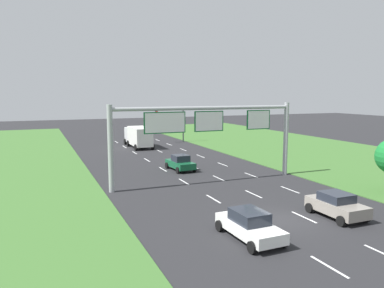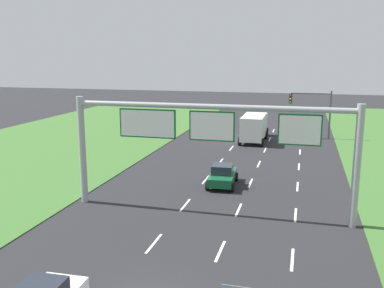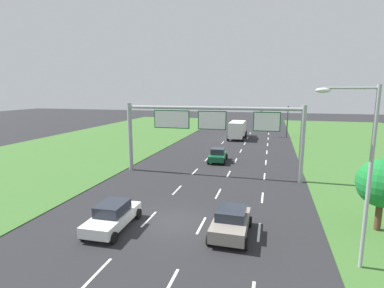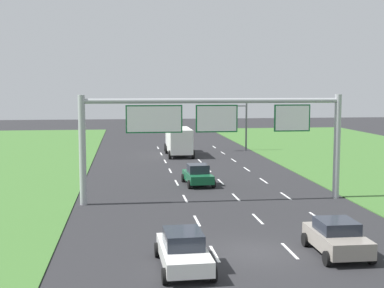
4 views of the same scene
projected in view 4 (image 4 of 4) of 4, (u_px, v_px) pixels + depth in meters
name	position (u px, v px, depth m)	size (l,w,h in m)	color
ground_plane	(253.00, 252.00, 24.34)	(200.00, 200.00, 0.00)	#262628
lane_dashes_inner_left	(185.00, 199.00, 35.96)	(0.14, 62.40, 0.01)	white
lane_dashes_inner_right	(236.00, 197.00, 36.40)	(0.14, 62.40, 0.01)	white
lane_dashes_slip	(286.00, 196.00, 36.83)	(0.14, 62.40, 0.01)	white
car_near_red	(183.00, 250.00, 22.14)	(2.22, 4.50, 1.58)	white
car_lead_silver	(337.00, 237.00, 23.95)	(2.21, 3.93, 1.57)	gray
car_mid_lane	(198.00, 175.00, 40.88)	(2.23, 4.03, 1.60)	#145633
box_truck	(178.00, 140.00, 58.60)	(2.71, 8.06, 3.01)	silver
sign_gantry	(213.00, 126.00, 34.63)	(17.24, 0.44, 7.00)	#9EA0A5
traffic_light_mast	(230.00, 118.00, 62.07)	(4.76, 0.49, 5.60)	#47494F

